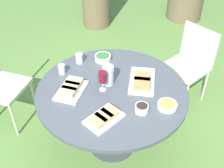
{
  "coord_description": "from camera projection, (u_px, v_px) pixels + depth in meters",
  "views": [
    {
      "loc": [
        0.61,
        -1.76,
        2.31
      ],
      "look_at": [
        0.0,
        0.0,
        0.8
      ],
      "focal_mm": 45.0,
      "sensor_mm": 36.0,
      "label": 1
    }
  ],
  "objects": [
    {
      "name": "chair_near_right",
      "position": [
        191.0,
        60.0,
        3.17
      ],
      "size": [
        0.59,
        0.58,
        0.89
      ],
      "color": "beige",
      "rests_on": "ground_plane"
    },
    {
      "name": "ground_plane",
      "position": [
        112.0,
        144.0,
        2.9
      ],
      "size": [
        40.0,
        40.0,
        0.0
      ],
      "primitive_type": "plane",
      "color": "#668E42"
    },
    {
      "name": "dining_table",
      "position": [
        112.0,
        98.0,
        2.5
      ],
      "size": [
        1.32,
        1.32,
        0.74
      ],
      "color": "#4C4C51",
      "rests_on": "ground_plane"
    },
    {
      "name": "bowl_olives",
      "position": [
        142.0,
        108.0,
        2.2
      ],
      "size": [
        0.11,
        0.11,
        0.06
      ],
      "color": "beige",
      "rests_on": "dining_table"
    },
    {
      "name": "wine_glass",
      "position": [
        103.0,
        77.0,
        2.35
      ],
      "size": [
        0.07,
        0.07,
        0.19
      ],
      "color": "silver",
      "rests_on": "dining_table"
    },
    {
      "name": "platter_bread_main",
      "position": [
        142.0,
        81.0,
        2.48
      ],
      "size": [
        0.29,
        0.42,
        0.07
      ],
      "color": "white",
      "rests_on": "dining_table"
    },
    {
      "name": "platter_sandwich_side",
      "position": [
        104.0,
        117.0,
        2.14
      ],
      "size": [
        0.29,
        0.35,
        0.06
      ],
      "color": "white",
      "rests_on": "dining_table"
    },
    {
      "name": "bowl_salad",
      "position": [
        103.0,
        57.0,
        2.77
      ],
      "size": [
        0.16,
        0.16,
        0.05
      ],
      "color": "beige",
      "rests_on": "dining_table"
    },
    {
      "name": "cup_water_far",
      "position": [
        79.0,
        58.0,
        2.73
      ],
      "size": [
        0.07,
        0.07,
        0.1
      ],
      "color": "silver",
      "rests_on": "dining_table"
    },
    {
      "name": "platter_charcuterie",
      "position": [
        71.0,
        89.0,
        2.39
      ],
      "size": [
        0.22,
        0.32,
        0.07
      ],
      "color": "white",
      "rests_on": "dining_table"
    },
    {
      "name": "bowl_fries",
      "position": [
        167.0,
        105.0,
        2.25
      ],
      "size": [
        0.16,
        0.16,
        0.04
      ],
      "color": "white",
      "rests_on": "dining_table"
    },
    {
      "name": "water_pitcher",
      "position": [
        108.0,
        75.0,
        2.44
      ],
      "size": [
        0.11,
        0.1,
        0.19
      ],
      "color": "silver",
      "rests_on": "dining_table"
    },
    {
      "name": "cup_water_near",
      "position": [
        62.0,
        69.0,
        2.59
      ],
      "size": [
        0.06,
        0.06,
        0.09
      ],
      "color": "silver",
      "rests_on": "dining_table"
    }
  ]
}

